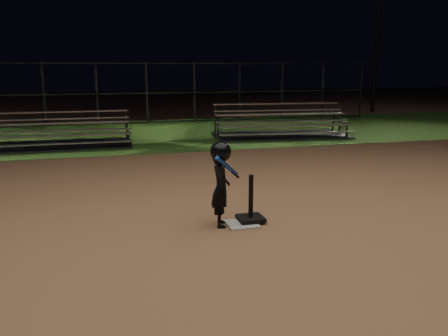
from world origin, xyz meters
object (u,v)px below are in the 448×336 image
at_px(batting_tee, 251,212).
at_px(light_pole_right, 380,14).
at_px(child_batter, 221,182).
at_px(bleacher_left, 60,140).
at_px(bleacher_right, 280,130).
at_px(home_plate, 242,224).

distance_m(batting_tee, light_pole_right, 19.59).
xyz_separation_m(child_batter, bleacher_left, (-2.82, 7.81, -0.46)).
relative_size(child_batter, bleacher_right, 0.27).
height_order(home_plate, bleacher_right, bleacher_right).
bearing_deg(bleacher_left, child_batter, -69.59).
bearing_deg(home_plate, batting_tee, 26.24).
bearing_deg(batting_tee, home_plate, -153.76).
bearing_deg(home_plate, bleacher_left, 111.68).
xyz_separation_m(bleacher_left, bleacher_right, (7.04, 0.18, 0.02)).
distance_m(bleacher_right, light_pole_right, 11.63).
height_order(bleacher_right, light_pole_right, light_pole_right).
xyz_separation_m(home_plate, batting_tee, (0.17, 0.08, 0.14)).
bearing_deg(batting_tee, child_batter, -175.91).
height_order(home_plate, child_batter, child_batter).
bearing_deg(bleacher_right, light_pole_right, 46.54).
bearing_deg(bleacher_left, light_pole_right, 25.68).
bearing_deg(bleacher_left, home_plate, -67.73).
height_order(batting_tee, child_batter, child_batter).
relative_size(home_plate, child_batter, 0.36).
xyz_separation_m(child_batter, bleacher_right, (4.23, 7.99, -0.44)).
distance_m(batting_tee, bleacher_left, 8.45).
bearing_deg(child_batter, batting_tee, -76.70).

